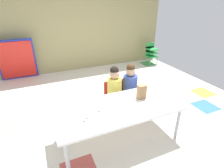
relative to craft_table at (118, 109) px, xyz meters
name	(u,v)px	position (x,y,z in m)	size (l,w,h in m)	color
ground_plane	(115,116)	(0.20, 0.54, -0.52)	(5.55, 5.49, 0.02)	silver
back_wall	(75,25)	(0.20, 3.28, 0.80)	(5.55, 0.10, 2.62)	tan
craft_table	(118,109)	(0.00, 0.00, 0.00)	(1.81, 0.82, 0.56)	white
seated_child_near_camera	(114,86)	(0.23, 0.64, 0.04)	(0.32, 0.31, 0.92)	red
seated_child_middle_seat	(130,83)	(0.54, 0.64, 0.04)	(0.33, 0.33, 0.92)	red
kid_chair_green_stack	(151,52)	(2.54, 2.79, -0.12)	(0.32, 0.30, 0.68)	green
folded_activity_table	(17,60)	(-1.44, 3.08, 0.02)	(0.90, 0.29, 1.09)	#1E33BF
paper_bag_brown	(142,92)	(0.43, 0.09, 0.15)	(0.13, 0.09, 0.22)	#9E754C
paper_plate_near_edge	(86,120)	(-0.51, -0.12, 0.05)	(0.18, 0.18, 0.01)	white
donut_powdered_on_plate	(86,119)	(-0.51, -0.12, 0.06)	(0.10, 0.10, 0.03)	white
donut_powdered_loose	(100,110)	(-0.27, 0.02, 0.06)	(0.10, 0.10, 0.03)	white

